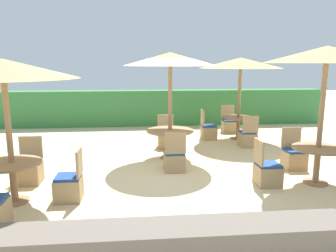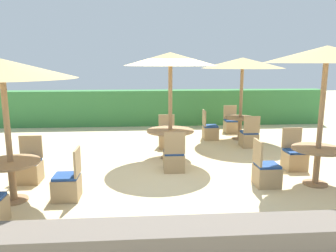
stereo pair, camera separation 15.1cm
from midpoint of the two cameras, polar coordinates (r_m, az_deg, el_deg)
ground_plane at (r=7.55m, az=-0.15°, el=-7.60°), size 40.00×40.00×0.00m
hedge_row at (r=12.77m, az=-2.41°, el=3.23°), size 13.00×0.70×1.35m
stone_border at (r=4.27m, az=4.41°, el=-19.61°), size 10.00×0.56×0.48m
parasol_center at (r=8.08m, az=-0.17°, el=11.47°), size 2.28×2.28×2.65m
round_table_center at (r=8.28m, az=-0.17°, el=-1.62°), size 1.19×1.19×0.73m
patio_chair_center_north at (r=9.37m, az=-0.80°, el=-2.22°), size 0.46×0.46×0.93m
patio_chair_center_south at (r=7.39m, az=0.53°, el=-5.87°), size 0.46×0.46×0.93m
parasol_back_right at (r=10.46m, az=12.14°, el=10.61°), size 2.54×2.54×2.55m
round_table_back_right at (r=10.62m, az=11.74°, el=0.67°), size 0.98×0.98×0.71m
patio_chair_back_right_north at (r=11.60m, az=10.19°, el=0.20°), size 0.46×0.46×0.93m
patio_chair_back_right_south at (r=9.76m, az=13.27°, el=-1.99°), size 0.46×0.46×0.93m
patio_chair_back_right_west at (r=10.49m, az=6.62°, el=-0.85°), size 0.46×0.46×0.93m
parasol_front_left at (r=6.05m, az=-27.48°, el=8.73°), size 2.44×2.44×2.47m
round_table_front_left at (r=6.33m, az=-26.07°, el=-7.19°), size 0.99×0.99×0.72m
patio_chair_front_left_east at (r=6.18m, az=-17.46°, el=-9.87°), size 0.46×0.46×0.93m
patio_chair_front_left_north at (r=7.28m, az=-23.51°, el=-7.09°), size 0.46×0.46×0.93m
parasol_front_right at (r=6.94m, az=25.36°, el=11.06°), size 2.37×2.37×2.72m
round_table_front_right at (r=7.18m, az=24.06°, el=-4.75°), size 1.00×1.00×0.75m
patio_chair_front_right_north at (r=8.08m, az=20.54°, el=-5.11°), size 0.46×0.46×0.93m
patio_chair_front_right_west at (r=6.84m, az=16.24°, el=-7.75°), size 0.46×0.46×0.93m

